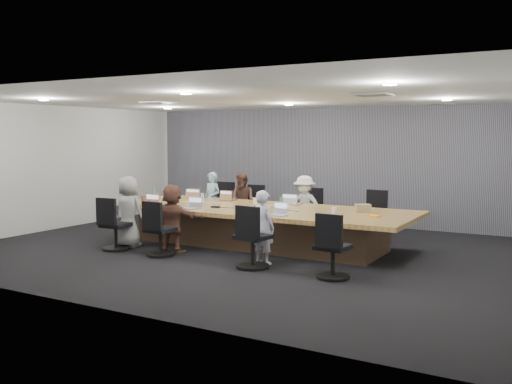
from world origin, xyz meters
The scene contains 38 objects.
floor centered at (0.00, 0.00, 0.00)m, with size 10.00×8.00×0.00m, color black.
ceiling centered at (0.00, 0.00, 2.80)m, with size 10.00×8.00×0.00m, color white.
wall_back centered at (0.00, 4.00, 1.40)m, with size 10.00×2.80×0.00m, color beige.
wall_front centered at (0.00, -4.00, 1.40)m, with size 10.00×2.80×0.00m, color beige.
wall_left centered at (-5.00, 0.00, 1.40)m, with size 8.00×2.80×0.00m, color beige.
curtain centered at (0.00, 3.92, 1.40)m, with size 9.80×0.04×2.80m, color slate.
conference_table centered at (0.00, 0.50, 0.40)m, with size 6.00×2.20×0.74m.
chair_0 centered at (-1.99, 2.20, 0.42)m, with size 0.57×0.57×0.84m, color black, non-canonical shape.
chair_1 centered at (-1.15, 2.20, 0.39)m, with size 0.53×0.53×0.78m, color black, non-canonical shape.
chair_2 centered at (0.35, 2.20, 0.39)m, with size 0.53×0.53×0.78m, color black, non-canonical shape.
chair_3 centered at (1.73, 2.20, 0.40)m, with size 0.55×0.55×0.81m, color black, non-canonical shape.
chair_4 centered at (-2.09, -1.20, 0.39)m, with size 0.53×0.53×0.78m, color black, non-canonical shape.
chair_5 centered at (-1.04, -1.20, 0.39)m, with size 0.52×0.52×0.78m, color black, non-canonical shape.
chair_6 centered at (0.84, -1.20, 0.42)m, with size 0.57×0.57×0.85m, color black, non-canonical shape.
chair_7 centered at (2.22, -1.20, 0.39)m, with size 0.53×0.53×0.79m, color black, non-canonical shape.
person_0 centered at (-1.99, 1.85, 0.64)m, with size 0.47×0.31×1.29m, color #92C1D5.
laptop_0 centered at (-1.99, 1.30, 0.75)m, with size 0.34×0.23×0.02m, color #8C6647.
person_1 centered at (-1.15, 1.85, 0.65)m, with size 0.63×0.49×1.30m, color brown.
laptop_1 centered at (-1.15, 1.30, 0.75)m, with size 0.29×0.20×0.02m, color #8C6647.
person_2 centered at (0.35, 1.85, 0.64)m, with size 0.83×0.48×1.29m, color silver.
laptop_2 centered at (0.35, 1.30, 0.75)m, with size 0.33×0.23×0.02m, color #B2B2B7.
person_4 centered at (-2.09, -0.85, 0.68)m, with size 0.66×0.43×1.36m, color gray.
laptop_4 centered at (-2.09, -0.30, 0.75)m, with size 0.31×0.22×0.02m, color #8C6647.
person_5 centered at (-1.04, -0.85, 0.63)m, with size 1.16×0.37×1.25m, color brown.
laptop_5 centered at (-1.04, -0.30, 0.75)m, with size 0.29×0.20×0.02m, color #B2B2B7.
person_6 centered at (0.84, -0.85, 0.61)m, with size 0.45×0.29×1.23m, color silver.
laptop_6 centered at (0.84, -0.30, 0.75)m, with size 0.29×0.20×0.02m, color #B2B2B7.
bottle_green_left centered at (-2.65, 0.61, 0.88)m, with size 0.08×0.08×0.27m, color #487F58.
bottle_green_right centered at (0.65, 0.18, 0.87)m, with size 0.07×0.07×0.27m, color #487F58.
bottle_clear centered at (-1.33, 0.51, 0.85)m, with size 0.06×0.06×0.22m, color silver.
cup_white_far centered at (-0.38, 1.04, 0.80)m, with size 0.09×0.09×0.11m, color white.
cup_white_near centered at (1.55, 0.51, 0.79)m, with size 0.08×0.08×0.10m, color white.
mug_brown centered at (-2.65, 0.23, 0.79)m, with size 0.08×0.08×0.10m, color brown.
mic_left centered at (-0.72, 0.08, 0.76)m, with size 0.15×0.10×0.03m, color black.
mic_right centered at (0.01, 0.49, 0.76)m, with size 0.16×0.11×0.03m, color black.
stapler centered at (0.09, 0.15, 0.77)m, with size 0.15×0.04×0.06m, color black.
canvas_bag centered at (1.98, 0.84, 0.81)m, with size 0.27×0.17×0.14m, color #9C8A60.
snack_packet centered at (2.37, 0.30, 0.76)m, with size 0.18×0.12×0.04m, color orange.
Camera 1 is at (5.33, -9.01, 2.12)m, focal length 40.00 mm.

